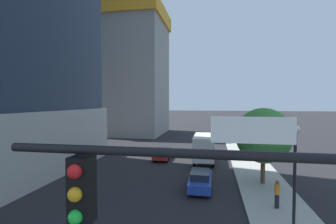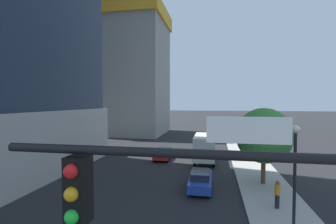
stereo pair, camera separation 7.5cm
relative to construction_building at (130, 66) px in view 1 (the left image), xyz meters
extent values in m
cube|color=#9E9B93|center=(22.39, -33.77, -14.81)|extent=(4.14, 120.00, 0.15)
cube|color=gray|center=(-0.02, 0.02, -1.36)|extent=(15.04, 15.24, 27.04)
cube|color=gold|center=(-0.02, 0.02, 10.66)|extent=(15.94, 16.16, 3.00)
cube|color=gold|center=(4.49, -4.56, 2.49)|extent=(0.90, 0.90, 34.73)
cylinder|color=black|center=(17.89, -48.96, -8.60)|extent=(5.65, 0.14, 0.14)
cube|color=black|center=(16.24, -48.96, -9.23)|extent=(0.32, 0.36, 1.05)
sphere|color=red|center=(16.24, -49.15, -8.89)|extent=(0.22, 0.22, 0.22)
sphere|color=orange|center=(16.24, -49.15, -9.23)|extent=(0.22, 0.22, 0.22)
sphere|color=green|center=(16.24, -49.15, -9.57)|extent=(0.22, 0.22, 0.22)
cube|color=white|center=(18.74, -48.96, -8.25)|extent=(1.10, 0.04, 0.36)
cylinder|color=black|center=(22.54, -38.33, -12.12)|extent=(0.16, 0.16, 5.22)
sphere|color=silver|center=(22.54, -38.33, -9.33)|extent=(0.44, 0.44, 0.44)
cylinder|color=brown|center=(22.38, -30.73, -13.58)|extent=(0.36, 0.36, 2.31)
sphere|color=#387F33|center=(22.38, -30.73, -10.69)|extent=(4.63, 4.63, 4.63)
cube|color=#233D9E|center=(17.25, -32.61, -14.25)|extent=(1.73, 4.59, 0.69)
cube|color=#19212D|center=(17.25, -32.90, -13.64)|extent=(1.45, 2.27, 0.54)
cylinder|color=black|center=(16.49, -31.05, -14.55)|extent=(0.22, 0.67, 0.67)
cylinder|color=black|center=(18.01, -31.05, -14.55)|extent=(0.22, 0.67, 0.67)
cylinder|color=black|center=(16.49, -34.18, -14.55)|extent=(0.22, 0.67, 0.67)
cylinder|color=black|center=(18.01, -34.18, -14.55)|extent=(0.22, 0.67, 0.67)
cube|color=red|center=(12.24, -23.04, -14.28)|extent=(1.79, 4.45, 0.59)
cube|color=#19212D|center=(12.24, -22.94, -13.75)|extent=(1.50, 1.91, 0.47)
cylinder|color=black|center=(11.46, -21.53, -14.53)|extent=(0.22, 0.71, 0.71)
cylinder|color=black|center=(13.03, -21.53, -14.53)|extent=(0.22, 0.71, 0.71)
cylinder|color=black|center=(11.46, -24.55, -14.53)|extent=(0.22, 0.71, 0.71)
cylinder|color=black|center=(13.03, -24.55, -14.53)|extent=(0.22, 0.71, 0.71)
cube|color=silver|center=(17.25, -20.23, -13.31)|extent=(2.27, 2.23, 1.84)
cube|color=silver|center=(17.25, -24.28, -12.96)|extent=(2.27, 5.59, 2.55)
cylinder|color=black|center=(16.25, -20.23, -14.33)|extent=(0.30, 1.09, 1.09)
cylinder|color=black|center=(18.25, -20.23, -14.33)|extent=(0.30, 1.09, 1.09)
cylinder|color=black|center=(16.25, -25.68, -14.33)|extent=(0.30, 1.09, 1.09)
cylinder|color=black|center=(18.25, -25.68, -14.33)|extent=(0.30, 1.09, 1.09)
cylinder|color=black|center=(22.32, -35.69, -14.29)|extent=(0.28, 0.28, 0.88)
cylinder|color=orange|center=(22.32, -35.69, -13.51)|extent=(0.34, 0.34, 0.68)
sphere|color=brown|center=(22.32, -35.69, -13.05)|extent=(0.24, 0.24, 0.24)
camera|label=1|loc=(18.22, -52.41, -7.87)|focal=26.42mm
camera|label=2|loc=(18.29, -52.40, -7.87)|focal=26.42mm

